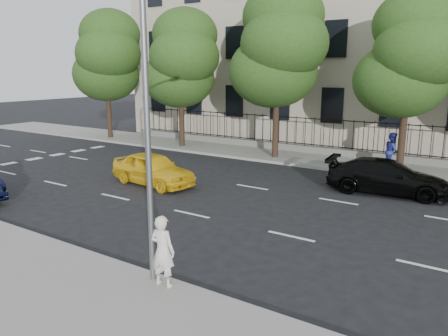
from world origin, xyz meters
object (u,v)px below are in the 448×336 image
Objects in this scene: street_light at (161,72)px; black_sedan at (387,177)px; woman_near at (163,251)px; yellow_taxi at (153,169)px.

black_sedan is (2.81, 11.05, -4.42)m from street_light.
yellow_taxi is at bearing -51.46° from woman_near.
woman_near is (0.43, -0.63, -4.12)m from street_light.
street_light is 1.85× the size of yellow_taxi.
street_light is at bearing 159.58° from black_sedan.
yellow_taxi is 10.34m from black_sedan.
yellow_taxi is at bearing 108.91° from black_sedan.
black_sedan is at bearing 75.76° from street_light.
yellow_taxi is 0.86× the size of black_sedan.
street_light reaches higher than black_sedan.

